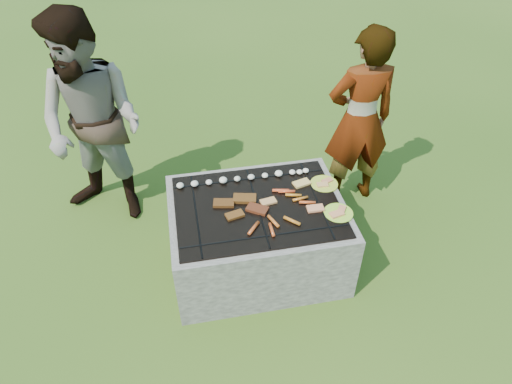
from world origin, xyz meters
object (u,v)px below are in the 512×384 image
(plate_far, at_px, (324,184))
(plate_near, at_px, (338,213))
(bystander, at_px, (93,125))
(fire_pit, at_px, (257,237))
(cook, at_px, (360,120))

(plate_far, bearing_deg, plate_near, -90.13)
(plate_near, height_order, bystander, bystander)
(fire_pit, distance_m, cook, 1.34)
(plate_near, distance_m, cook, 1.00)
(plate_near, xyz_separation_m, cook, (0.46, 0.87, 0.21))
(fire_pit, relative_size, plate_near, 4.64)
(bystander, bearing_deg, plate_near, -2.68)
(fire_pit, distance_m, plate_far, 0.67)
(fire_pit, xyz_separation_m, plate_far, (0.56, 0.15, 0.33))
(plate_near, relative_size, cook, 0.17)
(cook, xyz_separation_m, bystander, (-2.18, 0.19, 0.09))
(fire_pit, xyz_separation_m, bystander, (-1.16, 0.86, 0.63))
(plate_far, bearing_deg, cook, 48.81)
(fire_pit, relative_size, plate_far, 5.02)
(plate_near, distance_m, bystander, 2.04)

